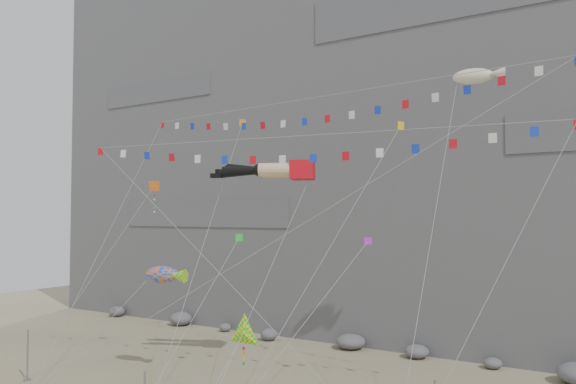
# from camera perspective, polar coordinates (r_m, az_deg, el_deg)

# --- Properties ---
(cliff) EXTENTS (80.00, 28.00, 50.00)m
(cliff) POSITION_cam_1_polar(r_m,az_deg,el_deg) (65.28, 12.08, 9.38)
(cliff) COLOR slate
(cliff) RESTS_ON ground
(talus_boulders) EXTENTS (60.00, 3.00, 1.20)m
(talus_boulders) POSITION_cam_1_polar(r_m,az_deg,el_deg) (51.28, 6.39, -14.92)
(talus_boulders) COLOR slate
(talus_boulders) RESTS_ON ground
(anchor_pole_left) EXTENTS (0.12, 0.12, 3.60)m
(anchor_pole_left) POSITION_cam_1_polar(r_m,az_deg,el_deg) (45.49, -24.94, -14.77)
(anchor_pole_left) COLOR gray
(anchor_pole_left) RESTS_ON ground
(legs_kite) EXTENTS (8.21, 15.27, 20.42)m
(legs_kite) POSITION_cam_1_polar(r_m,az_deg,el_deg) (40.49, -1.40, 2.18)
(legs_kite) COLOR red
(legs_kite) RESTS_ON ground
(flag_banner_upper) EXTENTS (34.50, 14.29, 28.02)m
(flag_banner_upper) POSITION_cam_1_polar(r_m,az_deg,el_deg) (41.43, 2.80, 9.55)
(flag_banner_upper) COLOR red
(flag_banner_upper) RESTS_ON ground
(flag_banner_lower) EXTENTS (31.67, 7.81, 19.70)m
(flag_banner_lower) POSITION_cam_1_polar(r_m,az_deg,el_deg) (36.08, 0.99, 5.68)
(flag_banner_lower) COLOR red
(flag_banner_lower) RESTS_ON ground
(harlequin_kite) EXTENTS (6.18, 8.24, 16.62)m
(harlequin_kite) POSITION_cam_1_polar(r_m,az_deg,el_deg) (44.40, -13.51, 0.49)
(harlequin_kite) COLOR red
(harlequin_kite) RESTS_ON ground
(fish_windsock) EXTENTS (7.03, 6.81, 10.64)m
(fish_windsock) POSITION_cam_1_polar(r_m,az_deg,el_deg) (42.05, -12.66, -8.20)
(fish_windsock) COLOR orange
(fish_windsock) RESTS_ON ground
(delta_kite) EXTENTS (2.23, 6.43, 8.02)m
(delta_kite) POSITION_cam_1_polar(r_m,az_deg,el_deg) (32.08, -4.56, -14.15)
(delta_kite) COLOR yellow
(delta_kite) RESTS_ON ground
(blimp_windsock) EXTENTS (3.97, 14.56, 25.06)m
(blimp_windsock) POSITION_cam_1_polar(r_m,az_deg,el_deg) (40.82, 18.29, 11.02)
(blimp_windsock) COLOR beige
(blimp_windsock) RESTS_ON ground
(small_kite_a) EXTENTS (6.45, 17.15, 26.11)m
(small_kite_a) POSITION_cam_1_polar(r_m,az_deg,el_deg) (47.08, -4.77, 6.64)
(small_kite_a) COLOR orange
(small_kite_a) RESTS_ON ground
(small_kite_b) EXTENTS (4.69, 11.25, 15.14)m
(small_kite_b) POSITION_cam_1_polar(r_m,az_deg,el_deg) (36.67, 7.91, -5.26)
(small_kite_b) COLOR purple
(small_kite_b) RESTS_ON ground
(small_kite_c) EXTENTS (1.45, 11.56, 14.91)m
(small_kite_c) POSITION_cam_1_polar(r_m,az_deg,el_deg) (38.82, -5.14, -4.90)
(small_kite_c) COLOR green
(small_kite_c) RESTS_ON ground
(small_kite_d) EXTENTS (6.15, 12.69, 21.98)m
(small_kite_d) POSITION_cam_1_polar(r_m,az_deg,el_deg) (37.23, 11.08, 6.10)
(small_kite_d) COLOR yellow
(small_kite_d) RESTS_ON ground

